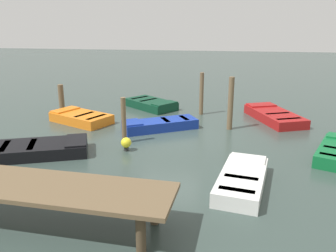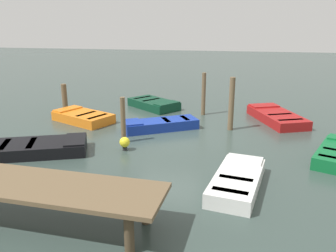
{
  "view_description": "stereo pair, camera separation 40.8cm",
  "coord_description": "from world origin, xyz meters",
  "px_view_note": "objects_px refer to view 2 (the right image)",
  "views": [
    {
      "loc": [
        -2.1,
        13.04,
        4.36
      ],
      "look_at": [
        0.0,
        0.0,
        0.35
      ],
      "focal_mm": 37.39,
      "sensor_mm": 36.0,
      "label": 1
    },
    {
      "loc": [
        -2.5,
        12.97,
        4.36
      ],
      "look_at": [
        0.0,
        0.0,
        0.35
      ],
      "focal_mm": 37.39,
      "sensor_mm": 36.0,
      "label": 2
    }
  ],
  "objects_px": {
    "rowboat_dark_green": "(154,104)",
    "rowboat_black": "(40,147)",
    "rowboat_white": "(237,181)",
    "mooring_piling_near_right": "(231,104)",
    "mooring_piling_center": "(65,98)",
    "rowboat_red": "(276,116)",
    "rowboat_blue": "(160,124)",
    "marker_buoy": "(125,143)",
    "rowboat_orange": "(83,117)",
    "mooring_piling_near_left": "(204,94)",
    "mooring_piling_far_left": "(123,120)",
    "dock_segment": "(45,189)"
  },
  "relations": [
    {
      "from": "dock_segment",
      "to": "mooring_piling_near_right",
      "type": "xyz_separation_m",
      "value": [
        -3.86,
        -7.83,
        0.26
      ]
    },
    {
      "from": "rowboat_red",
      "to": "marker_buoy",
      "type": "distance_m",
      "value": 7.36
    },
    {
      "from": "rowboat_dark_green",
      "to": "dock_segment",
      "type": "bearing_deg",
      "value": -51.14
    },
    {
      "from": "rowboat_orange",
      "to": "rowboat_black",
      "type": "height_order",
      "value": "same"
    },
    {
      "from": "dock_segment",
      "to": "rowboat_black",
      "type": "relative_size",
      "value": 1.58
    },
    {
      "from": "dock_segment",
      "to": "marker_buoy",
      "type": "height_order",
      "value": "dock_segment"
    },
    {
      "from": "rowboat_dark_green",
      "to": "rowboat_black",
      "type": "bearing_deg",
      "value": -70.11
    },
    {
      "from": "rowboat_red",
      "to": "mooring_piling_near_right",
      "type": "height_order",
      "value": "mooring_piling_near_right"
    },
    {
      "from": "rowboat_red",
      "to": "mooring_piling_near_right",
      "type": "relative_size",
      "value": 1.64
    },
    {
      "from": "rowboat_blue",
      "to": "mooring_piling_near_left",
      "type": "height_order",
      "value": "mooring_piling_near_left"
    },
    {
      "from": "dock_segment",
      "to": "mooring_piling_far_left",
      "type": "relative_size",
      "value": 3.16
    },
    {
      "from": "mooring_piling_near_left",
      "to": "marker_buoy",
      "type": "relative_size",
      "value": 4.2
    },
    {
      "from": "rowboat_black",
      "to": "rowboat_orange",
      "type": "bearing_deg",
      "value": 71.97
    },
    {
      "from": "mooring_piling_near_left",
      "to": "rowboat_black",
      "type": "bearing_deg",
      "value": 51.17
    },
    {
      "from": "mooring_piling_center",
      "to": "mooring_piling_near_right",
      "type": "relative_size",
      "value": 0.63
    },
    {
      "from": "rowboat_blue",
      "to": "marker_buoy",
      "type": "distance_m",
      "value": 2.7
    },
    {
      "from": "mooring_piling_center",
      "to": "rowboat_red",
      "type": "bearing_deg",
      "value": -179.29
    },
    {
      "from": "rowboat_red",
      "to": "mooring_piling_center",
      "type": "distance_m",
      "value": 10.15
    },
    {
      "from": "mooring_piling_center",
      "to": "rowboat_dark_green",
      "type": "bearing_deg",
      "value": -160.26
    },
    {
      "from": "rowboat_orange",
      "to": "mooring_piling_near_left",
      "type": "relative_size",
      "value": 1.5
    },
    {
      "from": "mooring_piling_near_left",
      "to": "marker_buoy",
      "type": "distance_m",
      "value": 5.83
    },
    {
      "from": "rowboat_orange",
      "to": "rowboat_blue",
      "type": "height_order",
      "value": "same"
    },
    {
      "from": "mooring_piling_center",
      "to": "marker_buoy",
      "type": "bearing_deg",
      "value": 134.31
    },
    {
      "from": "mooring_piling_far_left",
      "to": "marker_buoy",
      "type": "xyz_separation_m",
      "value": [
        -0.29,
        0.79,
        -0.57
      ]
    },
    {
      "from": "rowboat_blue",
      "to": "mooring_piling_far_left",
      "type": "bearing_deg",
      "value": 31.54
    },
    {
      "from": "rowboat_orange",
      "to": "marker_buoy",
      "type": "xyz_separation_m",
      "value": [
        -2.95,
        3.12,
        0.07
      ]
    },
    {
      "from": "dock_segment",
      "to": "mooring_piling_near_right",
      "type": "height_order",
      "value": "mooring_piling_near_right"
    },
    {
      "from": "mooring_piling_center",
      "to": "mooring_piling_near_left",
      "type": "xyz_separation_m",
      "value": [
        -6.8,
        -0.65,
        0.32
      ]
    },
    {
      "from": "dock_segment",
      "to": "mooring_piling_center",
      "type": "distance_m",
      "value": 10.32
    },
    {
      "from": "mooring_piling_near_left",
      "to": "marker_buoy",
      "type": "bearing_deg",
      "value": 67.43
    },
    {
      "from": "dock_segment",
      "to": "mooring_piling_far_left",
      "type": "bearing_deg",
      "value": -86.88
    },
    {
      "from": "rowboat_dark_green",
      "to": "mooring_piling_center",
      "type": "height_order",
      "value": "mooring_piling_center"
    },
    {
      "from": "rowboat_blue",
      "to": "marker_buoy",
      "type": "height_order",
      "value": "marker_buoy"
    },
    {
      "from": "rowboat_red",
      "to": "marker_buoy",
      "type": "relative_size",
      "value": 7.46
    },
    {
      "from": "rowboat_dark_green",
      "to": "rowboat_red",
      "type": "xyz_separation_m",
      "value": [
        -5.97,
        1.37,
        -0.0
      ]
    },
    {
      "from": "mooring_piling_center",
      "to": "rowboat_orange",
      "type": "bearing_deg",
      "value": 136.0
    },
    {
      "from": "mooring_piling_far_left",
      "to": "mooring_piling_near_right",
      "type": "relative_size",
      "value": 0.78
    },
    {
      "from": "dock_segment",
      "to": "rowboat_white",
      "type": "relative_size",
      "value": 1.85
    },
    {
      "from": "rowboat_orange",
      "to": "dock_segment",
      "type": "bearing_deg",
      "value": 134.19
    },
    {
      "from": "rowboat_red",
      "to": "mooring_piling_near_left",
      "type": "bearing_deg",
      "value": 58.86
    },
    {
      "from": "rowboat_red",
      "to": "rowboat_blue",
      "type": "xyz_separation_m",
      "value": [
        4.86,
        2.21,
        0.0
      ]
    },
    {
      "from": "mooring_piling_near_left",
      "to": "mooring_piling_far_left",
      "type": "bearing_deg",
      "value": 61.1
    },
    {
      "from": "rowboat_dark_green",
      "to": "mooring_piling_near_left",
      "type": "bearing_deg",
      "value": 20.32
    },
    {
      "from": "mooring_piling_far_left",
      "to": "mooring_piling_near_left",
      "type": "height_order",
      "value": "mooring_piling_near_left"
    },
    {
      "from": "rowboat_white",
      "to": "mooring_piling_near_right",
      "type": "xyz_separation_m",
      "value": [
        0.3,
        -5.31,
        0.88
      ]
    },
    {
      "from": "mooring_piling_near_right",
      "to": "marker_buoy",
      "type": "xyz_separation_m",
      "value": [
        3.56,
        3.13,
        -0.81
      ]
    },
    {
      "from": "rowboat_white",
      "to": "mooring_piling_center",
      "type": "distance_m",
      "value": 10.89
    },
    {
      "from": "mooring_piling_near_left",
      "to": "mooring_piling_near_right",
      "type": "bearing_deg",
      "value": 121.17
    },
    {
      "from": "rowboat_white",
      "to": "marker_buoy",
      "type": "bearing_deg",
      "value": 70.91
    },
    {
      "from": "mooring_piling_center",
      "to": "marker_buoy",
      "type": "distance_m",
      "value": 6.57
    }
  ]
}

